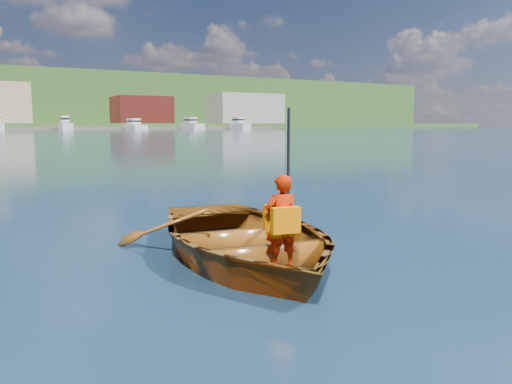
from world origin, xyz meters
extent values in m
plane|color=#142043|center=(0.00, 0.00, 0.00)|extent=(600.00, 600.00, 0.00)
imported|color=#66310B|center=(-1.00, 0.40, 0.29)|extent=(3.60, 4.63, 0.88)
imported|color=#A51800|center=(-0.98, -0.51, 0.66)|extent=(0.44, 0.32, 1.11)
cube|color=#D76E00|center=(-0.99, -0.63, 0.70)|extent=(0.35, 0.15, 0.30)
cube|color=#D76E00|center=(-0.96, -0.39, 0.70)|extent=(0.35, 0.13, 0.30)
cube|color=#D76E00|center=(-0.98, -0.51, 0.52)|extent=(0.33, 0.26, 0.05)
cylinder|color=black|center=(-0.81, -0.39, 1.04)|extent=(0.04, 0.04, 1.87)
cube|color=brown|center=(7.68, 148.00, 0.40)|extent=(160.04, 6.11, 0.80)
cube|color=maroon|center=(45.00, 165.00, 6.50)|extent=(18.00, 16.00, 9.00)
cube|color=gray|center=(85.00, 165.00, 7.50)|extent=(26.00, 16.00, 11.00)
cube|color=silver|center=(16.96, 143.00, 0.90)|extent=(2.77, 9.89, 2.25)
cube|color=silver|center=(16.96, 143.99, 3.15)|extent=(1.94, 4.45, 1.80)
cube|color=black|center=(16.96, 143.99, 3.25)|extent=(1.99, 4.65, 0.50)
cube|color=silver|center=(36.56, 143.00, 0.64)|extent=(3.83, 13.69, 1.60)
cube|color=silver|center=(36.56, 144.37, 2.50)|extent=(2.68, 6.16, 1.80)
cube|color=black|center=(36.56, 144.37, 2.60)|extent=(2.76, 6.43, 0.50)
cube|color=silver|center=(54.67, 143.00, 0.82)|extent=(3.52, 12.58, 2.05)
cube|color=silver|center=(54.67, 144.26, 2.95)|extent=(2.47, 5.66, 1.80)
cube|color=black|center=(54.67, 144.26, 3.05)|extent=(2.54, 5.91, 0.50)
cube|color=silver|center=(71.52, 143.00, 0.88)|extent=(2.94, 10.51, 2.19)
cube|color=silver|center=(71.52, 144.05, 3.09)|extent=(2.06, 4.73, 1.80)
cube|color=black|center=(71.52, 144.05, 3.19)|extent=(2.12, 4.94, 0.50)
cylinder|color=#382314|center=(126.07, 236.47, 12.87)|extent=(0.80, 0.80, 3.16)
sphere|color=#225A1E|center=(126.07, 236.47, 17.09)|extent=(5.90, 5.90, 5.90)
cylinder|color=#382314|center=(100.50, 198.87, 5.03)|extent=(0.80, 0.80, 2.51)
sphere|color=#225A1E|center=(100.50, 198.87, 8.37)|extent=(4.68, 4.68, 4.68)
cylinder|color=#382314|center=(105.36, 200.70, 5.54)|extent=(0.80, 0.80, 2.81)
sphere|color=#225A1E|center=(105.36, 200.70, 9.28)|extent=(5.24, 5.24, 5.24)
cylinder|color=#382314|center=(77.06, 266.45, 19.27)|extent=(0.80, 0.80, 3.95)
sphere|color=#225A1E|center=(77.06, 266.45, 24.53)|extent=(7.37, 7.37, 7.37)
cylinder|color=#382314|center=(38.40, 261.88, 18.25)|extent=(0.80, 0.80, 3.75)
sphere|color=#225A1E|center=(38.40, 261.88, 23.25)|extent=(7.00, 7.00, 7.00)
camera|label=1|loc=(-3.97, -5.34, 1.78)|focal=35.00mm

